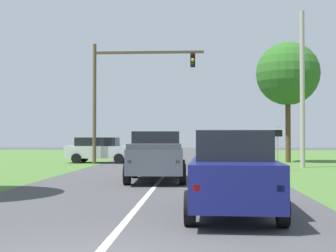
# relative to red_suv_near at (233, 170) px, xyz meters

# --- Properties ---
(ground_plane) EXTENTS (120.00, 120.00, 0.00)m
(ground_plane) POSITION_rel_red_suv_near_xyz_m (-2.36, 8.45, -1.02)
(ground_plane) COLOR #424244
(lane_centre_stripe) EXTENTS (0.16, 43.98, 0.01)m
(lane_centre_stripe) POSITION_rel_red_suv_near_xyz_m (-2.36, -2.55, -1.02)
(lane_centre_stripe) COLOR white
(lane_centre_stripe) RESTS_ON ground_plane
(red_suv_near) EXTENTS (2.20, 5.05, 1.95)m
(red_suv_near) POSITION_rel_red_suv_near_xyz_m (0.00, 0.00, 0.00)
(red_suv_near) COLOR navy
(red_suv_near) RESTS_ON ground_plane
(pickup_truck_lead) EXTENTS (2.48, 5.09, 2.02)m
(pickup_truck_lead) POSITION_rel_red_suv_near_xyz_m (-2.47, 8.07, 0.00)
(pickup_truck_lead) COLOR #4C515B
(pickup_truck_lead) RESTS_ON ground_plane
(traffic_light) EXTENTS (7.40, 0.40, 8.00)m
(traffic_light) POSITION_rel_red_suv_near_xyz_m (-5.78, 20.32, 4.24)
(traffic_light) COLOR brown
(traffic_light) RESTS_ON ground_plane
(keep_moving_sign) EXTENTS (0.60, 0.09, 2.35)m
(keep_moving_sign) POSITION_rel_red_suv_near_xyz_m (3.43, 14.42, 0.48)
(keep_moving_sign) COLOR gray
(keep_moving_sign) RESTS_ON ground_plane
(oak_tree_right) EXTENTS (4.47, 4.47, 8.51)m
(oak_tree_right) POSITION_rel_red_suv_near_xyz_m (5.59, 22.99, 5.23)
(oak_tree_right) COLOR #4C351E
(oak_tree_right) RESTS_ON ground_plane
(crossing_suv_far) EXTENTS (4.72, 2.20, 1.75)m
(crossing_suv_far) POSITION_rel_red_suv_near_xyz_m (-7.52, 21.58, -0.10)
(crossing_suv_far) COLOR silver
(crossing_suv_far) RESTS_ON ground_plane
(utility_pole_right) EXTENTS (0.28, 0.28, 9.22)m
(utility_pole_right) POSITION_rel_red_suv_near_xyz_m (5.36, 17.27, 3.59)
(utility_pole_right) COLOR #9E998E
(utility_pole_right) RESTS_ON ground_plane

